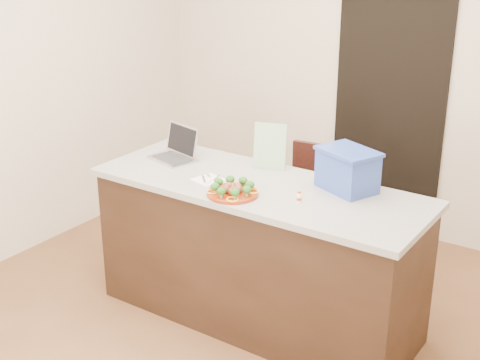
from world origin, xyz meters
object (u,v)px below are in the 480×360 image
Objects in this scene: yogurt_bottle at (299,198)px; laptop at (177,150)px; blue_box at (348,170)px; island at (258,253)px; chair at (312,203)px; napkin at (209,180)px; plate at (233,193)px.

laptop is (-1.03, 0.20, 0.03)m from yogurt_bottle.
island is at bearing -133.02° from blue_box.
laptop is 1.03m from chair.
yogurt_bottle is (0.62, 0.02, 0.02)m from napkin.
napkin is 0.83m from blue_box.
island is 0.55m from napkin.
plate is 0.68m from blue_box.
island is 33.33× the size of yogurt_bottle.
yogurt_bottle is 0.18× the size of laptop.
blue_box reaches higher than plate.
napkin is at bearing -113.41° from chair.
laptop reaches higher than chair.
blue_box is at bearing 19.75° from laptop.
laptop reaches higher than yogurt_bottle.
yogurt_bottle reaches higher than island.
plate is 1.04m from chair.
island is 12.82× the size of napkin.
chair reaches higher than island.
island is 6.95× the size of plate.
plate is 0.28m from napkin.
chair is at bearing 89.16° from plate.
blue_box is 0.43× the size of chair.
blue_box reaches higher than napkin.
plate is 0.38m from yogurt_bottle.
chair is at bearing 72.54° from napkin.
chair reaches higher than napkin.
laptop is (-0.42, 0.22, 0.06)m from napkin.
plate is 0.31× the size of chair.
chair is at bearing 56.88° from laptop.
island is 0.88m from laptop.
plate is 0.86× the size of laptop.
island is at bearing 22.73° from napkin.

